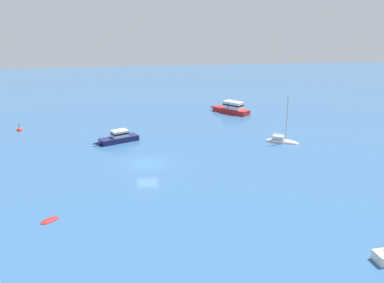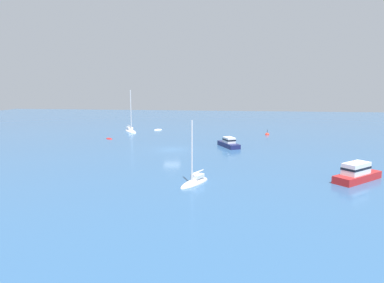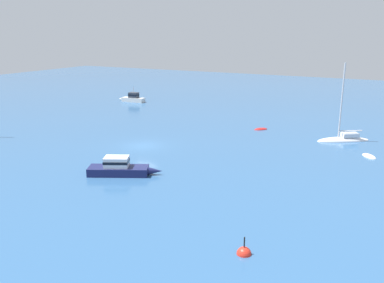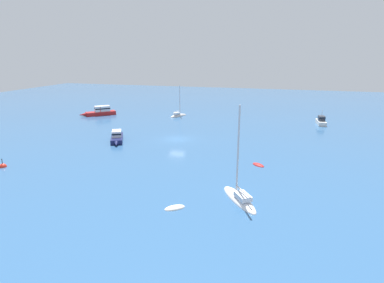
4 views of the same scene
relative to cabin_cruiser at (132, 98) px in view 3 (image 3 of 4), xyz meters
name	(u,v)px [view 3 (image 3 of 4)]	position (x,y,z in m)	size (l,w,h in m)	color
ground_plane	(143,146)	(18.25, -23.30, -0.64)	(160.00, 160.00, 0.00)	#2D5684
cabin_cruiser	(132,98)	(0.00, 0.00, 0.00)	(5.18, 1.72, 2.83)	silver
rib	(369,157)	(40.73, -15.99, -0.64)	(1.91, 2.06, 0.49)	silver
dinghy	(261,129)	(27.21, -9.74, -0.64)	(1.89, 1.93, 0.42)	#B21E1E
motor_cruiser	(120,168)	(21.87, -32.03, -0.02)	(6.36, 4.00, 1.63)	#191E4C
sloop	(344,139)	(37.50, -10.69, -0.45)	(5.95, 4.65, 9.38)	white
channel_buoy	(244,254)	(36.34, -39.51, -0.64)	(0.85, 0.85, 1.48)	red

